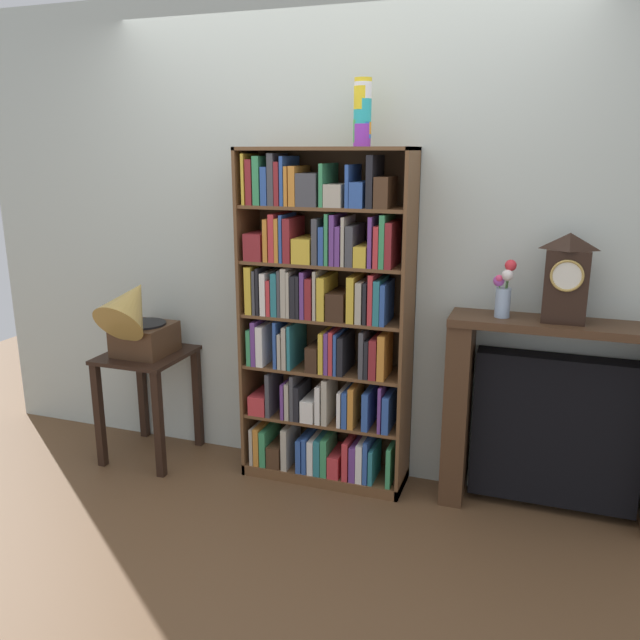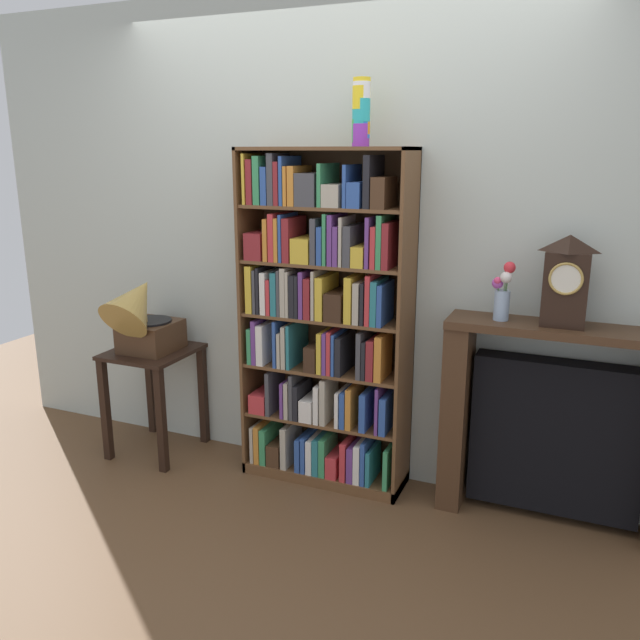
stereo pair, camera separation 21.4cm
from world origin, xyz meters
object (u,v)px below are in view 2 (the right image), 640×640
object	(u,v)px
cup_stack	(361,112)
fireplace_mantel	(557,427)
flower_vase	(503,293)
gramophone	(142,315)
mantel_clock	(566,281)
bookshelf	(322,325)
side_table_left	(154,377)

from	to	relation	value
cup_stack	fireplace_mantel	bearing A→B (deg)	3.69
flower_vase	gramophone	bearing A→B (deg)	-174.82
cup_stack	mantel_clock	world-z (taller)	cup_stack
fireplace_mantel	mantel_clock	xyz separation A→B (m)	(-0.02, -0.02, 0.72)
bookshelf	mantel_clock	bearing A→B (deg)	1.04
gramophone	flower_vase	xyz separation A→B (m)	(1.98, 0.18, 0.26)
side_table_left	flower_vase	world-z (taller)	flower_vase
flower_vase	mantel_clock	bearing A→B (deg)	0.28
cup_stack	side_table_left	size ratio (longest dim) A/B	0.49
gramophone	cup_stack	bearing A→B (deg)	6.33
gramophone	mantel_clock	bearing A→B (deg)	4.58
mantel_clock	flower_vase	xyz separation A→B (m)	(-0.28, -0.00, -0.08)
mantel_clock	cup_stack	bearing A→B (deg)	-177.68
flower_vase	fireplace_mantel	bearing A→B (deg)	5.06
gramophone	side_table_left	bearing A→B (deg)	90.00
cup_stack	mantel_clock	xyz separation A→B (m)	(0.99, 0.04, -0.75)
side_table_left	gramophone	xyz separation A→B (m)	(-0.00, -0.07, 0.40)
bookshelf	gramophone	xyz separation A→B (m)	(-1.06, -0.16, -0.01)
side_table_left	flower_vase	xyz separation A→B (m)	(1.98, 0.11, 0.66)
side_table_left	mantel_clock	bearing A→B (deg)	2.75
fireplace_mantel	mantel_clock	bearing A→B (deg)	-130.02
cup_stack	gramophone	size ratio (longest dim) A/B	0.60
cup_stack	fireplace_mantel	size ratio (longest dim) A/B	0.29
fireplace_mantel	flower_vase	distance (m)	0.71
bookshelf	flower_vase	world-z (taller)	bookshelf
cup_stack	side_table_left	distance (m)	1.96
gramophone	fireplace_mantel	bearing A→B (deg)	5.16
bookshelf	side_table_left	xyz separation A→B (m)	(-1.06, -0.09, -0.41)
bookshelf	cup_stack	world-z (taller)	cup_stack
fireplace_mantel	flower_vase	size ratio (longest dim) A/B	3.83
cup_stack	flower_vase	bearing A→B (deg)	3.11
bookshelf	gramophone	world-z (taller)	bookshelf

